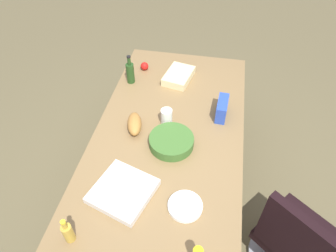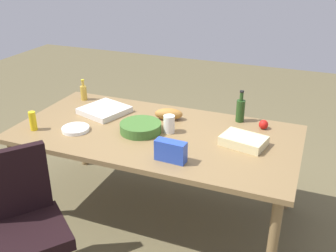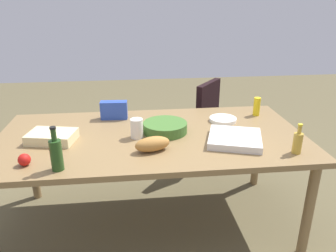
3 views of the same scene
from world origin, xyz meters
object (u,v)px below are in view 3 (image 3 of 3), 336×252
at_px(office_chair, 193,133).
at_px(mustard_bottle, 257,107).
at_px(conference_table, 152,143).
at_px(apple_red, 24,160).
at_px(bread_loaf, 152,144).
at_px(chip_bag_blue, 114,110).
at_px(sheet_cake, 52,137).
at_px(dressing_bottle, 298,142).
at_px(salad_bowl, 165,127).
at_px(mayo_jar, 137,128).
at_px(paper_plate_stack, 223,119).
at_px(wine_bottle, 56,154).
at_px(pizza_box, 235,139).

xyz_separation_m(office_chair, mustard_bottle, (0.42, -0.66, 0.51)).
bearing_deg(conference_table, apple_red, -154.46).
xyz_separation_m(bread_loaf, apple_red, (-0.79, -0.11, -0.01)).
height_order(office_chair, chip_bag_blue, office_chair).
bearing_deg(sheet_cake, conference_table, 2.78).
xyz_separation_m(office_chair, dressing_bottle, (0.41, -1.40, 0.51)).
bearing_deg(conference_table, office_chair, 62.74).
height_order(bread_loaf, salad_bowl, bread_loaf).
height_order(chip_bag_blue, dressing_bottle, dressing_bottle).
bearing_deg(salad_bowl, apple_red, -154.91).
distance_m(office_chair, mayo_jar, 1.30).
height_order(apple_red, mustard_bottle, mustard_bottle).
height_order(bread_loaf, mustard_bottle, mustard_bottle).
bearing_deg(paper_plate_stack, sheet_cake, -169.07).
height_order(mayo_jar, sheet_cake, mayo_jar).
bearing_deg(dressing_bottle, sheet_cake, 167.12).
xyz_separation_m(mayo_jar, salad_bowl, (0.21, 0.08, -0.03)).
relative_size(dressing_bottle, mustard_bottle, 1.29).
relative_size(mayo_jar, salad_bowl, 0.43).
distance_m(chip_bag_blue, mustard_bottle, 1.22).
xyz_separation_m(apple_red, paper_plate_stack, (1.40, 0.60, -0.02)).
distance_m(sheet_cake, apple_red, 0.36).
height_order(office_chair, mustard_bottle, office_chair).
relative_size(chip_bag_blue, dressing_bottle, 1.08).
height_order(mustard_bottle, paper_plate_stack, mustard_bottle).
distance_m(office_chair, salad_bowl, 1.14).
relative_size(bread_loaf, dressing_bottle, 1.18).
xyz_separation_m(apple_red, mustard_bottle, (1.73, 0.71, 0.04)).
relative_size(chip_bag_blue, paper_plate_stack, 1.00).
bearing_deg(conference_table, dressing_bottle, -23.74).
xyz_separation_m(office_chair, paper_plate_stack, (0.09, -0.78, 0.45)).
height_order(salad_bowl, dressing_bottle, dressing_bottle).
relative_size(sheet_cake, wine_bottle, 1.17).
bearing_deg(conference_table, chip_bag_blue, 126.49).
bearing_deg(chip_bag_blue, office_chair, 37.33).
relative_size(pizza_box, sheet_cake, 1.12).
bearing_deg(sheet_cake, wine_bottle, -74.18).
relative_size(chip_bag_blue, salad_bowl, 0.66).
xyz_separation_m(bread_loaf, salad_bowl, (0.12, 0.31, -0.01)).
distance_m(sheet_cake, salad_bowl, 0.82).
xyz_separation_m(dressing_bottle, paper_plate_stack, (-0.32, 0.63, -0.06)).
relative_size(conference_table, sheet_cake, 7.08).
relative_size(conference_table, salad_bowl, 6.82).
relative_size(dressing_bottle, apple_red, 2.68).
bearing_deg(office_chair, mayo_jar, -121.07).
xyz_separation_m(sheet_cake, wine_bottle, (0.12, -0.42, 0.07)).
bearing_deg(paper_plate_stack, mustard_bottle, 18.84).
bearing_deg(dressing_bottle, pizza_box, 148.51).
distance_m(bread_loaf, wine_bottle, 0.61).
bearing_deg(bread_loaf, apple_red, -171.96).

